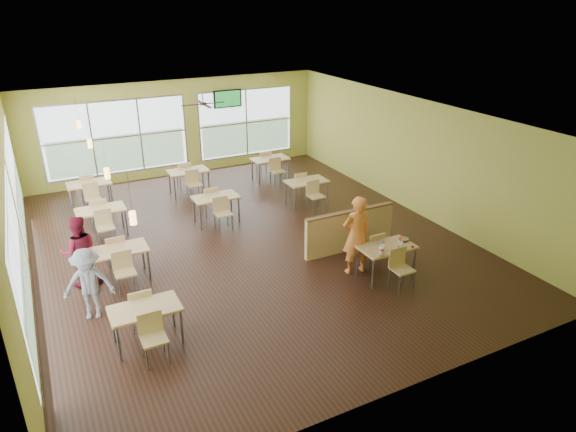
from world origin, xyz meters
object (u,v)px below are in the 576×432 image
(half_wall_divider, at_px, (349,230))
(food_basket, at_px, (404,239))
(main_table, at_px, (387,251))
(man_plaid, at_px, (356,235))

(half_wall_divider, bearing_deg, food_basket, -70.71)
(main_table, bearing_deg, half_wall_divider, 90.00)
(half_wall_divider, xyz_separation_m, food_basket, (0.49, -1.40, 0.26))
(main_table, distance_m, half_wall_divider, 1.45)
(main_table, relative_size, food_basket, 6.58)
(man_plaid, height_order, food_basket, man_plaid)
(main_table, xyz_separation_m, half_wall_divider, (0.00, 1.45, -0.11))
(half_wall_divider, xyz_separation_m, man_plaid, (-0.48, -0.97, 0.39))
(main_table, bearing_deg, food_basket, 6.19)
(food_basket, bearing_deg, main_table, -173.81)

